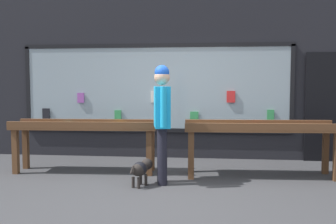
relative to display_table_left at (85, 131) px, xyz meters
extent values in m
plane|color=#38383A|center=(1.46, -0.91, -0.70)|extent=(40.00, 40.00, 0.00)
cube|color=black|center=(1.46, 1.49, 1.09)|extent=(8.87, 0.20, 3.58)
cube|color=#8C9EA8|center=(1.02, 1.36, 0.71)|extent=(5.33, 0.03, 1.69)
cube|color=black|center=(1.02, 1.36, 1.56)|extent=(5.41, 0.06, 0.08)
cube|color=black|center=(1.02, 1.36, -0.14)|extent=(5.41, 0.06, 0.08)
cube|color=black|center=(-1.65, 1.36, 0.71)|extent=(0.08, 0.06, 1.69)
cube|color=black|center=(3.69, 1.36, 0.71)|extent=(0.08, 0.06, 1.69)
cube|color=black|center=(-1.26, 1.32, 0.17)|extent=(0.15, 0.03, 0.25)
cube|color=#994CA5|center=(-0.52, 1.32, 0.51)|extent=(0.14, 0.03, 0.20)
cube|color=#338C4C|center=(0.26, 1.32, 0.15)|extent=(0.13, 0.03, 0.23)
cube|color=silver|center=(1.00, 1.32, 0.54)|extent=(0.14, 0.03, 0.23)
cube|color=#338C4C|center=(1.80, 1.32, 0.13)|extent=(0.16, 0.03, 0.22)
cube|color=red|center=(2.52, 1.32, 0.54)|extent=(0.16, 0.03, 0.23)
cube|color=#338C4C|center=(3.28, 1.32, 0.17)|extent=(0.13, 0.03, 0.24)
cube|color=black|center=(4.39, 1.36, 0.35)|extent=(0.90, 0.04, 2.10)
cube|color=brown|center=(-1.11, -0.25, -0.33)|extent=(0.09, 0.09, 0.74)
cube|color=brown|center=(1.12, -0.14, -0.33)|extent=(0.09, 0.09, 0.74)
cube|color=brown|center=(-1.13, 0.14, -0.33)|extent=(0.09, 0.09, 0.74)
cube|color=brown|center=(1.11, 0.25, -0.33)|extent=(0.09, 0.09, 0.74)
cube|color=brown|center=(0.00, 0.00, 0.06)|extent=(2.46, 0.67, 0.04)
cube|color=brown|center=(0.01, -0.24, 0.12)|extent=(2.43, 0.18, 0.12)
cube|color=brown|center=(-0.01, 0.25, 0.12)|extent=(2.43, 0.18, 0.12)
cube|color=#994CA5|center=(-1.10, -0.01, 0.09)|extent=(0.18, 0.21, 0.02)
cube|color=yellow|center=(-0.81, -0.05, 0.09)|extent=(0.18, 0.21, 0.03)
cube|color=#994CA5|center=(-0.58, -0.17, 0.09)|extent=(0.18, 0.24, 0.03)
cube|color=#5999A5|center=(-0.35, 0.13, 0.09)|extent=(0.16, 0.22, 0.03)
cube|color=silver|center=(-0.09, -0.04, 0.09)|extent=(0.17, 0.22, 0.02)
cube|color=yellow|center=(0.14, -0.12, 0.09)|extent=(0.16, 0.24, 0.03)
cube|color=#2659B2|center=(0.37, -0.08, 0.09)|extent=(0.16, 0.22, 0.03)
cube|color=yellow|center=(0.56, 0.12, 0.09)|extent=(0.16, 0.22, 0.03)
cube|color=#2659B2|center=(0.85, -0.01, 0.09)|extent=(0.18, 0.24, 0.02)
cube|color=red|center=(1.06, -0.06, 0.09)|extent=(0.14, 0.20, 0.03)
cube|color=brown|center=(1.81, -0.29, -0.33)|extent=(0.09, 0.09, 0.75)
cube|color=brown|center=(1.79, 0.19, -0.33)|extent=(0.09, 0.09, 0.75)
cube|color=brown|center=(4.02, 0.29, -0.33)|extent=(0.09, 0.09, 0.75)
cube|color=brown|center=(2.92, 0.00, 0.07)|extent=(2.46, 0.75, 0.04)
cube|color=brown|center=(2.93, -0.29, 0.13)|extent=(2.43, 0.18, 0.12)
cube|color=brown|center=(2.90, 0.29, 0.13)|extent=(2.43, 0.18, 0.12)
cube|color=#5999A5|center=(1.85, -0.22, 0.10)|extent=(0.20, 0.26, 0.03)
cube|color=yellow|center=(2.10, -0.03, 0.11)|extent=(0.15, 0.19, 0.03)
cube|color=yellow|center=(2.37, -0.11, 0.10)|extent=(0.16, 0.23, 0.02)
cube|color=#338C4C|center=(2.62, -0.19, 0.10)|extent=(0.13, 0.22, 0.02)
cube|color=red|center=(2.90, 0.06, 0.10)|extent=(0.18, 0.25, 0.02)
cube|color=yellow|center=(3.22, -0.07, 0.10)|extent=(0.13, 0.21, 0.03)
cube|color=#2659B2|center=(3.49, -0.10, 0.11)|extent=(0.14, 0.23, 0.03)
cube|color=red|center=(3.74, 0.02, 0.10)|extent=(0.16, 0.23, 0.03)
cube|color=#994CA5|center=(4.01, -0.12, 0.10)|extent=(0.18, 0.24, 0.02)
cylinder|color=black|center=(1.41, -0.69, -0.28)|extent=(0.14, 0.14, 0.85)
cylinder|color=black|center=(1.37, -0.52, -0.28)|extent=(0.14, 0.14, 0.85)
cube|color=#19A5E0|center=(1.39, -0.60, 0.45)|extent=(0.31, 0.51, 0.60)
cylinder|color=#19A5E0|center=(1.45, -0.90, 0.47)|extent=(0.09, 0.09, 0.57)
cylinder|color=#19A5E0|center=(1.33, -0.31, 0.47)|extent=(0.09, 0.09, 0.57)
sphere|color=tan|center=(1.39, -0.60, 0.89)|extent=(0.23, 0.23, 0.23)
sphere|color=blue|center=(1.39, -0.60, 0.96)|extent=(0.22, 0.22, 0.22)
ellipsoid|color=black|center=(1.09, -0.81, -0.45)|extent=(0.30, 0.37, 0.19)
ellipsoid|color=black|center=(1.09, -0.81, -0.44)|extent=(0.26, 0.26, 0.20)
sphere|color=black|center=(1.16, -0.62, -0.41)|extent=(0.17, 0.17, 0.17)
cylinder|color=black|center=(1.01, -0.98, -0.42)|extent=(0.06, 0.10, 0.12)
cylinder|color=black|center=(1.17, -0.74, -0.62)|extent=(0.04, 0.04, 0.16)
cylinder|color=black|center=(1.08, -0.70, -0.62)|extent=(0.04, 0.04, 0.16)
cylinder|color=black|center=(1.09, -0.92, -0.62)|extent=(0.04, 0.04, 0.16)
cylinder|color=black|center=(1.00, -0.88, -0.62)|extent=(0.04, 0.04, 0.16)
camera|label=1|loc=(2.06, -6.09, 0.79)|focal=40.00mm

